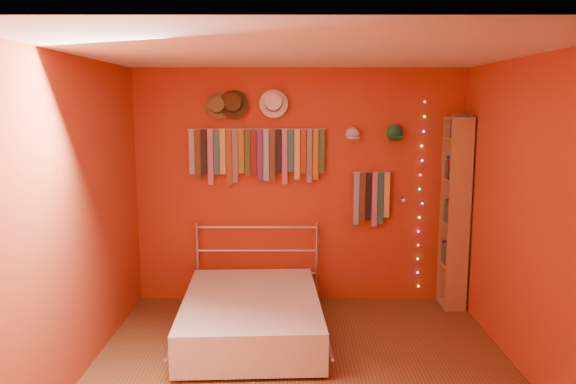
{
  "coord_description": "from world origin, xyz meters",
  "views": [
    {
      "loc": [
        -0.1,
        -4.19,
        2.13
      ],
      "look_at": [
        -0.12,
        0.9,
        1.33
      ],
      "focal_mm": 35.0,
      "sensor_mm": 36.0,
      "label": 1
    }
  ],
  "objects_px": {
    "tie_rack": "(257,153)",
    "bookshelf": "(459,212)",
    "bed": "(251,315)",
    "reading_lamp": "(403,200)"
  },
  "relations": [
    {
      "from": "tie_rack",
      "to": "bed",
      "type": "distance_m",
      "value": 1.71
    },
    {
      "from": "reading_lamp",
      "to": "bookshelf",
      "type": "relative_size",
      "value": 0.13
    },
    {
      "from": "bookshelf",
      "to": "bed",
      "type": "xyz_separation_m",
      "value": [
        -2.11,
        -0.8,
        -0.81
      ]
    },
    {
      "from": "reading_lamp",
      "to": "bed",
      "type": "bearing_deg",
      "value": -152.11
    },
    {
      "from": "tie_rack",
      "to": "reading_lamp",
      "type": "height_order",
      "value": "tie_rack"
    },
    {
      "from": "reading_lamp",
      "to": "bookshelf",
      "type": "height_order",
      "value": "bookshelf"
    },
    {
      "from": "bookshelf",
      "to": "reading_lamp",
      "type": "bearing_deg",
      "value": 178.84
    },
    {
      "from": "tie_rack",
      "to": "bookshelf",
      "type": "bearing_deg",
      "value": -4.21
    },
    {
      "from": "reading_lamp",
      "to": "bookshelf",
      "type": "distance_m",
      "value": 0.6
    },
    {
      "from": "reading_lamp",
      "to": "tie_rack",
      "type": "bearing_deg",
      "value": 174.64
    }
  ]
}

